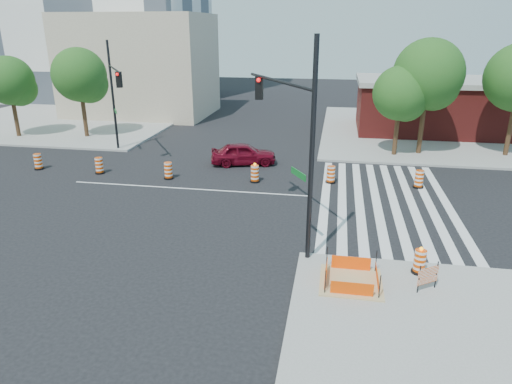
% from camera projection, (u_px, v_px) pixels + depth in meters
% --- Properties ---
extents(ground, '(120.00, 120.00, 0.00)m').
position_uv_depth(ground, '(188.00, 189.00, 26.16)').
color(ground, black).
rests_on(ground, ground).
extents(sidewalk_ne, '(22.00, 22.00, 0.15)m').
position_uv_depth(sidewalk_ne, '(450.00, 132.00, 39.83)').
color(sidewalk_ne, gray).
rests_on(sidewalk_ne, ground).
extents(sidewalk_nw, '(22.00, 22.00, 0.15)m').
position_uv_depth(sidewalk_nw, '(72.00, 118.00, 45.75)').
color(sidewalk_nw, gray).
rests_on(sidewalk_nw, ground).
extents(crosswalk_east, '(6.75, 13.50, 0.01)m').
position_uv_depth(crosswalk_east, '(385.00, 201.00, 24.36)').
color(crosswalk_east, silver).
rests_on(crosswalk_east, ground).
extents(lane_centerline, '(14.00, 0.12, 0.01)m').
position_uv_depth(lane_centerline, '(188.00, 189.00, 26.16)').
color(lane_centerline, silver).
rests_on(lane_centerline, ground).
extents(excavation_pit, '(2.20, 2.20, 0.90)m').
position_uv_depth(excavation_pit, '(351.00, 281.00, 16.28)').
color(excavation_pit, tan).
rests_on(excavation_pit, ground).
extents(brick_storefront, '(16.50, 8.50, 4.60)m').
position_uv_depth(brick_storefront, '(454.00, 106.00, 39.06)').
color(brick_storefront, maroon).
rests_on(brick_storefront, ground).
extents(beige_midrise, '(14.00, 10.00, 10.00)m').
position_uv_depth(beige_midrise, '(141.00, 65.00, 46.78)').
color(beige_midrise, tan).
rests_on(beige_midrise, ground).
extents(red_coupe, '(4.64, 2.82, 1.48)m').
position_uv_depth(red_coupe, '(243.00, 154.00, 30.54)').
color(red_coupe, '#620818').
rests_on(red_coupe, ground).
extents(signal_pole_se, '(3.38, 5.53, 8.40)m').
position_uv_depth(signal_pole_se, '(292.00, 124.00, 17.94)').
color(signal_pole_se, black).
rests_on(signal_pole_se, ground).
extents(signal_pole_nw, '(3.28, 5.00, 7.75)m').
position_uv_depth(signal_pole_nw, '(114.00, 88.00, 31.37)').
color(signal_pole_nw, black).
rests_on(signal_pole_nw, ground).
extents(pit_drum, '(0.54, 0.54, 1.06)m').
position_uv_depth(pit_drum, '(420.00, 262.00, 16.80)').
color(pit_drum, black).
rests_on(pit_drum, ground).
extents(barricade, '(0.75, 0.53, 1.04)m').
position_uv_depth(barricade, '(428.00, 276.00, 15.64)').
color(barricade, '#DA4404').
rests_on(barricade, ground).
extents(tree_north_a, '(3.90, 3.89, 6.62)m').
position_uv_depth(tree_north_a, '(11.00, 83.00, 36.74)').
color(tree_north_a, '#382314').
rests_on(tree_north_a, ground).
extents(tree_north_b, '(4.27, 4.27, 7.27)m').
position_uv_depth(tree_north_b, '(80.00, 78.00, 36.50)').
color(tree_north_b, '#382314').
rests_on(tree_north_b, ground).
extents(tree_north_c, '(3.73, 3.73, 6.33)m').
position_uv_depth(tree_north_c, '(401.00, 96.00, 31.27)').
color(tree_north_c, '#382314').
rests_on(tree_north_c, ground).
extents(tree_north_d, '(4.77, 4.77, 8.11)m').
position_uv_depth(tree_north_d, '(428.00, 78.00, 31.24)').
color(tree_north_d, '#382314').
rests_on(tree_north_d, ground).
extents(median_drum_0, '(0.60, 0.60, 1.02)m').
position_uv_depth(median_drum_0, '(38.00, 162.00, 29.58)').
color(median_drum_0, black).
rests_on(median_drum_0, ground).
extents(median_drum_1, '(0.60, 0.60, 1.02)m').
position_uv_depth(median_drum_1, '(99.00, 166.00, 28.74)').
color(median_drum_1, black).
rests_on(median_drum_1, ground).
extents(median_drum_2, '(0.60, 0.60, 1.02)m').
position_uv_depth(median_drum_2, '(168.00, 171.00, 27.73)').
color(median_drum_2, black).
rests_on(median_drum_2, ground).
extents(median_drum_3, '(0.60, 0.60, 1.18)m').
position_uv_depth(median_drum_3, '(255.00, 174.00, 27.15)').
color(median_drum_3, black).
rests_on(median_drum_3, ground).
extents(median_drum_4, '(0.60, 0.60, 1.02)m').
position_uv_depth(median_drum_4, '(331.00, 175.00, 27.01)').
color(median_drum_4, black).
rests_on(median_drum_4, ground).
extents(median_drum_5, '(0.60, 0.60, 1.02)m').
position_uv_depth(median_drum_5, '(419.00, 180.00, 26.18)').
color(median_drum_5, black).
rests_on(median_drum_5, ground).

